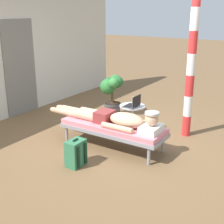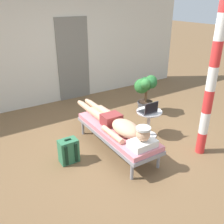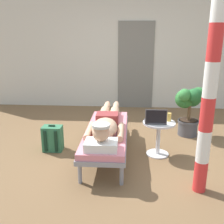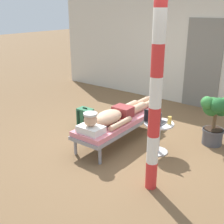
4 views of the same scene
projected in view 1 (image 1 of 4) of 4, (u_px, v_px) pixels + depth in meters
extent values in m
plane|color=brown|center=(115.00, 140.00, 5.61)|extent=(40.00, 40.00, 0.00)
cube|color=slate|center=(20.00, 68.00, 6.79)|extent=(0.84, 0.03, 2.04)
cylinder|color=gray|center=(67.00, 134.00, 5.52)|extent=(0.05, 0.05, 0.28)
cylinder|color=gray|center=(85.00, 126.00, 5.93)|extent=(0.05, 0.05, 0.28)
cylinder|color=gray|center=(149.00, 156.00, 4.69)|extent=(0.05, 0.05, 0.28)
cylinder|color=gray|center=(163.00, 144.00, 5.10)|extent=(0.05, 0.05, 0.28)
cube|color=gray|center=(113.00, 130.00, 5.26)|extent=(0.61, 1.80, 0.06)
cube|color=pink|center=(113.00, 126.00, 5.23)|extent=(0.59, 1.77, 0.08)
cube|color=white|center=(151.00, 129.00, 4.84)|extent=(0.40, 0.28, 0.11)
sphere|color=#D8A884|center=(152.00, 119.00, 4.79)|extent=(0.21, 0.21, 0.21)
cylinder|color=silver|center=(152.00, 113.00, 4.76)|extent=(0.22, 0.22, 0.03)
ellipsoid|color=#D8A884|center=(127.00, 120.00, 5.05)|extent=(0.35, 0.60, 0.23)
cylinder|color=#D8A884|center=(117.00, 128.00, 4.92)|extent=(0.09, 0.55, 0.09)
cylinder|color=#D8A884|center=(131.00, 120.00, 5.27)|extent=(0.09, 0.55, 0.09)
cube|color=maroon|center=(105.00, 116.00, 5.28)|extent=(0.33, 0.26, 0.19)
cylinder|color=#D8A884|center=(86.00, 115.00, 5.39)|extent=(0.15, 0.42, 0.15)
cylinder|color=#D8A884|center=(66.00, 112.00, 5.62)|extent=(0.11, 0.44, 0.11)
ellipsoid|color=#D8A884|center=(54.00, 110.00, 5.77)|extent=(0.09, 0.20, 0.10)
cylinder|color=#D8A884|center=(91.00, 113.00, 5.53)|extent=(0.15, 0.42, 0.15)
cylinder|color=#D8A884|center=(73.00, 110.00, 5.76)|extent=(0.11, 0.44, 0.11)
ellipsoid|color=#D8A884|center=(61.00, 108.00, 5.91)|extent=(0.09, 0.20, 0.10)
cylinder|color=silver|center=(132.00, 131.00, 6.01)|extent=(0.34, 0.34, 0.02)
cylinder|color=silver|center=(132.00, 119.00, 5.93)|extent=(0.06, 0.06, 0.48)
cylinder|color=silver|center=(132.00, 106.00, 5.85)|extent=(0.48, 0.48, 0.02)
cube|color=#4C4C51|center=(131.00, 106.00, 5.80)|extent=(0.31, 0.22, 0.02)
cube|color=black|center=(130.00, 105.00, 5.80)|extent=(0.27, 0.15, 0.00)
cube|color=#4C4C51|center=(137.00, 101.00, 5.70)|extent=(0.31, 0.01, 0.21)
cube|color=black|center=(137.00, 101.00, 5.70)|extent=(0.29, 0.00, 0.19)
cylinder|color=gold|center=(134.00, 100.00, 5.98)|extent=(0.06, 0.06, 0.13)
cube|color=#33724C|center=(76.00, 153.00, 4.66)|extent=(0.30, 0.20, 0.40)
cube|color=#33724C|center=(70.00, 155.00, 4.75)|extent=(0.23, 0.04, 0.18)
cube|color=black|center=(78.00, 157.00, 4.54)|extent=(0.04, 0.02, 0.34)
cube|color=black|center=(85.00, 153.00, 4.67)|extent=(0.04, 0.02, 0.34)
cube|color=black|center=(75.00, 140.00, 4.60)|extent=(0.10, 0.02, 0.02)
cylinder|color=#4C4C51|center=(112.00, 109.00, 6.89)|extent=(0.34, 0.34, 0.28)
cylinder|color=#4C4C51|center=(112.00, 104.00, 6.86)|extent=(0.37, 0.37, 0.04)
cylinder|color=#332319|center=(112.00, 103.00, 6.85)|extent=(0.31, 0.31, 0.01)
cylinder|color=brown|center=(112.00, 95.00, 6.79)|extent=(0.06, 0.06, 0.35)
sphere|color=#2D7233|center=(115.00, 81.00, 6.82)|extent=(0.27, 0.27, 0.27)
sphere|color=#23602D|center=(110.00, 85.00, 6.83)|extent=(0.32, 0.32, 0.32)
sphere|color=#2D7233|center=(108.00, 87.00, 6.70)|extent=(0.33, 0.33, 0.33)
sphere|color=#38843D|center=(114.00, 83.00, 6.54)|extent=(0.21, 0.21, 0.21)
sphere|color=#23602D|center=(117.00, 82.00, 6.70)|extent=(0.26, 0.26, 0.26)
cylinder|color=red|center=(186.00, 125.00, 5.80)|extent=(0.15, 0.15, 0.38)
cylinder|color=white|center=(188.00, 106.00, 5.68)|extent=(0.15, 0.15, 0.38)
cylinder|color=red|center=(189.00, 86.00, 5.56)|extent=(0.15, 0.15, 0.38)
cylinder|color=white|center=(191.00, 64.00, 5.44)|extent=(0.15, 0.15, 0.38)
cylinder|color=red|center=(193.00, 42.00, 5.32)|extent=(0.15, 0.15, 0.38)
cylinder|color=white|center=(195.00, 19.00, 5.20)|extent=(0.15, 0.15, 0.38)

